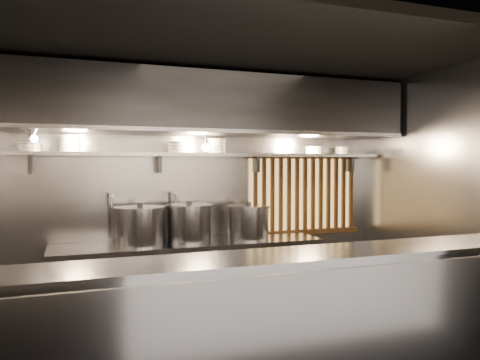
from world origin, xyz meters
TOP-DOWN VIEW (x-y plane):
  - floor at (0.00, 0.00)m, footprint 4.50×4.50m
  - ceiling at (0.00, 0.00)m, footprint 4.50×4.50m
  - wall_back at (0.00, 1.50)m, footprint 4.50×0.00m
  - wall_right at (2.25, 0.00)m, footprint 0.00×3.00m
  - serving_counter at (0.00, -0.96)m, footprint 4.50×0.56m
  - cooking_bench at (-0.30, 1.13)m, footprint 3.00×0.70m
  - bowl_shelf at (0.00, 1.32)m, footprint 4.40×0.34m
  - exhaust_hood at (0.00, 1.10)m, footprint 4.40×0.81m
  - wood_screen at (1.30, 1.45)m, footprint 1.56×0.09m
  - faucet_left at (-1.15, 1.37)m, footprint 0.04×0.30m
  - faucet_right at (-0.45, 1.37)m, footprint 0.04×0.30m
  - heat_lamp at (-1.90, 0.85)m, footprint 0.25×0.35m
  - pendant_bulb at (-0.10, 1.20)m, footprint 0.09×0.09m
  - stock_pot_left at (-0.86, 1.12)m, footprint 0.58×0.58m
  - stock_pot_mid at (-0.31, 1.15)m, footprint 0.68×0.68m
  - stock_pot_right at (0.39, 1.10)m, footprint 0.52×0.52m
  - bowl_stack_0 at (-1.95, 1.32)m, footprint 0.24×0.24m
  - bowl_stack_1 at (-1.56, 1.32)m, footprint 0.23×0.23m
  - bowl_stack_2 at (-0.39, 1.32)m, footprint 0.24×0.24m
  - bowl_stack_3 at (0.07, 1.32)m, footprint 0.22×0.22m
  - bowl_stack_4 at (1.37, 1.32)m, footprint 0.23×0.23m
  - bowl_stack_5 at (1.80, 1.32)m, footprint 0.22×0.22m

SIDE VIEW (x-z plane):
  - floor at x=0.00m, z-range 0.00..0.00m
  - cooking_bench at x=-0.30m, z-range 0.00..0.90m
  - serving_counter at x=0.00m, z-range 0.00..1.13m
  - stock_pot_right at x=0.39m, z-range 0.88..1.31m
  - stock_pot_left at x=-0.86m, z-range 0.88..1.34m
  - stock_pot_mid at x=-0.31m, z-range 0.88..1.34m
  - faucet_left at x=-1.15m, z-range 1.06..1.56m
  - faucet_right at x=-0.45m, z-range 1.06..1.56m
  - wood_screen at x=1.30m, z-range 0.86..1.90m
  - wall_back at x=0.00m, z-range -0.85..3.65m
  - wall_right at x=2.25m, z-range -0.10..2.90m
  - bowl_shelf at x=0.00m, z-range 1.86..1.90m
  - bowl_stack_0 at x=-1.95m, z-range 1.90..1.99m
  - bowl_stack_4 at x=1.37m, z-range 1.90..1.99m
  - bowl_stack_5 at x=1.80m, z-range 1.90..1.99m
  - pendant_bulb at x=-0.10m, z-range 1.87..2.05m
  - bowl_stack_2 at x=-0.39m, z-range 1.90..2.03m
  - bowl_stack_1 at x=-1.56m, z-range 1.90..2.07m
  - bowl_stack_3 at x=0.07m, z-range 1.90..2.07m
  - heat_lamp at x=-1.90m, z-range 1.97..2.17m
  - exhaust_hood at x=0.00m, z-range 2.10..2.75m
  - ceiling at x=0.00m, z-range 2.80..2.80m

